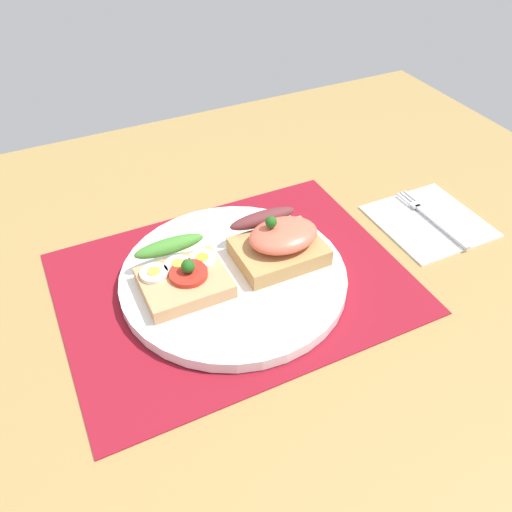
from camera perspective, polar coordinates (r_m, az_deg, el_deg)
name	(u,v)px	position (r cm, az deg, el deg)	size (l,w,h in cm)	color
ground_plane	(234,292)	(64.93, -2.39, -3.99)	(120.00, 90.00, 3.20)	olive
placemat	(234,282)	(63.70, -2.43, -2.88)	(40.74, 30.95, 0.30)	maroon
plate	(234,277)	(63.10, -2.46, -2.30)	(27.14, 27.14, 1.46)	white
sandwich_egg_tomato	(181,273)	(61.10, -8.17, -1.81)	(9.73, 9.51, 3.99)	tan
sandwich_salmon	(279,242)	(63.47, 2.52, 1.55)	(10.50, 9.49, 6.08)	tan
napkin	(429,221)	(76.69, 18.30, 3.69)	(13.79, 13.99, 0.60)	white
fork	(430,216)	(76.72, 18.42, 4.11)	(1.62, 13.99, 0.32)	#B7B7BC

